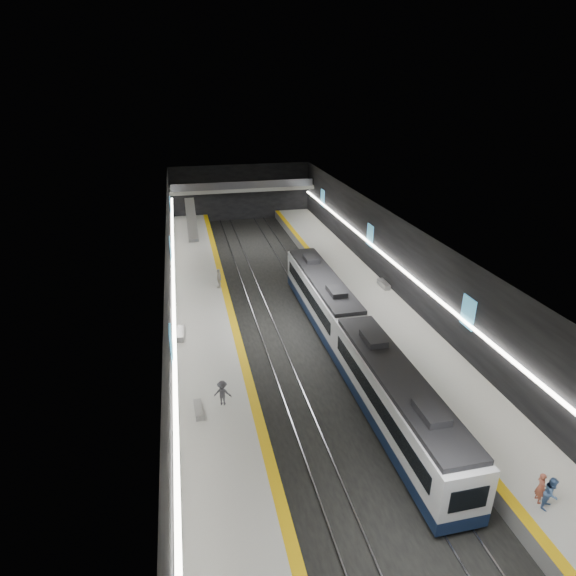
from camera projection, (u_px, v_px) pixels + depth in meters
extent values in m
plane|color=black|center=(299.00, 331.00, 39.84)|extent=(70.00, 70.00, 0.00)
cube|color=beige|center=(300.00, 238.00, 36.63)|extent=(20.00, 70.00, 0.04)
cube|color=black|center=(171.00, 298.00, 36.21)|extent=(0.04, 70.00, 8.00)
cube|color=black|center=(415.00, 276.00, 40.26)|extent=(0.04, 70.00, 8.00)
cube|color=black|center=(241.00, 192.00, 69.50)|extent=(20.00, 0.04, 8.00)
cube|color=slate|center=(207.00, 335.00, 38.12)|extent=(5.00, 70.00, 1.00)
cube|color=#B6B6B1|center=(207.00, 329.00, 37.92)|extent=(5.00, 70.00, 0.02)
cube|color=#E0AB0B|center=(235.00, 326.00, 38.36)|extent=(0.60, 70.00, 0.02)
cube|color=slate|center=(384.00, 316.00, 41.15)|extent=(5.00, 70.00, 1.00)
cube|color=#B6B6B1|center=(384.00, 311.00, 40.95)|extent=(5.00, 70.00, 0.02)
cube|color=#E0AB0B|center=(360.00, 313.00, 40.50)|extent=(0.60, 70.00, 0.02)
cube|color=gray|center=(261.00, 334.00, 39.17)|extent=(0.08, 70.00, 0.12)
cube|color=gray|center=(278.00, 332.00, 39.46)|extent=(0.08, 70.00, 0.12)
cube|color=gray|center=(319.00, 328.00, 40.18)|extent=(0.08, 70.00, 0.12)
cube|color=gray|center=(336.00, 326.00, 40.47)|extent=(0.08, 70.00, 0.12)
cube|color=#101F3E|center=(394.00, 420.00, 28.32)|extent=(2.65, 15.00, 0.80)
cube|color=white|center=(396.00, 396.00, 27.66)|extent=(2.65, 15.00, 2.50)
cube|color=black|center=(398.00, 376.00, 27.10)|extent=(2.44, 14.25, 0.30)
cube|color=black|center=(396.00, 396.00, 27.64)|extent=(2.69, 13.20, 1.00)
cube|color=black|center=(469.00, 500.00, 20.96)|extent=(1.85, 0.05, 1.20)
cube|color=#101F3E|center=(322.00, 310.00, 41.72)|extent=(2.65, 15.00, 0.80)
cube|color=white|center=(322.00, 292.00, 41.06)|extent=(2.65, 15.00, 2.50)
cube|color=black|center=(323.00, 277.00, 40.50)|extent=(2.44, 14.25, 0.30)
cube|color=black|center=(322.00, 292.00, 41.04)|extent=(2.69, 13.20, 1.00)
cube|color=black|center=(352.00, 335.00, 34.36)|extent=(1.85, 0.05, 1.20)
cube|color=#45A2D0|center=(171.00, 345.00, 28.88)|extent=(0.10, 1.50, 2.20)
cube|color=#45A2D0|center=(171.00, 249.00, 44.96)|extent=(0.10, 1.50, 2.20)
cube|color=#45A2D0|center=(170.00, 206.00, 60.15)|extent=(0.10, 1.50, 2.20)
cube|color=#45A2D0|center=(468.00, 312.00, 32.89)|extent=(0.10, 1.50, 2.20)
cube|color=#45A2D0|center=(370.00, 235.00, 48.97)|extent=(0.10, 1.50, 2.20)
cube|color=#45A2D0|center=(323.00, 198.00, 64.16)|extent=(0.10, 1.50, 2.20)
cube|color=white|center=(174.00, 300.00, 36.33)|extent=(0.25, 68.60, 0.12)
cube|color=white|center=(413.00, 278.00, 40.30)|extent=(0.25, 68.60, 0.12)
cube|color=gray|center=(242.00, 188.00, 67.31)|extent=(20.00, 3.00, 0.50)
cube|color=#47474C|center=(244.00, 185.00, 65.72)|extent=(19.60, 0.08, 1.00)
cube|color=#99999E|center=(191.00, 219.00, 60.39)|extent=(1.20, 7.50, 3.92)
cube|color=#99999E|center=(199.00, 410.00, 28.43)|extent=(0.52, 1.67, 0.41)
cube|color=#99999E|center=(181.00, 334.00, 36.79)|extent=(0.72, 2.04, 0.49)
cube|color=#99999E|center=(384.00, 284.00, 45.60)|extent=(0.59, 2.06, 0.50)
imported|color=#B05741|center=(541.00, 488.00, 22.24)|extent=(0.50, 0.66, 1.64)
imported|color=#4B6DA3|center=(551.00, 493.00, 21.91)|extent=(1.04, 0.97, 1.70)
imported|color=#BBB6AB|center=(219.00, 278.00, 45.17)|extent=(0.80, 1.18, 1.86)
imported|color=#3D3D44|center=(223.00, 393.00, 28.91)|extent=(1.19, 0.90, 1.64)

